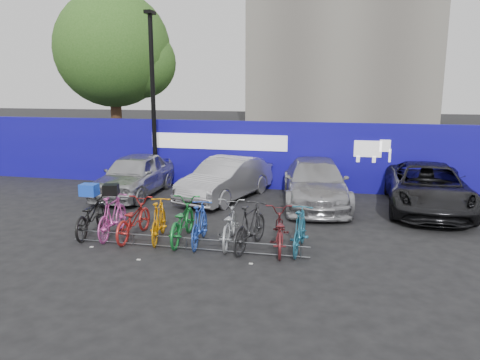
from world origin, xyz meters
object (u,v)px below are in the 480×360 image
(car_3, at_px, (428,187))
(bike_1, at_px, (113,216))
(lamppost, at_px, (153,96))
(bike_0, at_px, (91,215))
(tree, at_px, (118,52))
(bike_2, at_px, (133,219))
(bike_3, at_px, (159,220))
(bike_7, at_px, (250,226))
(bike_4, at_px, (182,221))
(bike_8, at_px, (279,230))
(car_1, at_px, (226,179))
(car_2, at_px, (315,182))
(bike_9, at_px, (300,230))
(car_0, at_px, (134,175))
(bike_6, at_px, (229,224))
(bike_rack, at_px, (186,243))
(bike_5, at_px, (200,224))

(car_3, height_order, bike_1, car_3)
(lamppost, height_order, bike_0, lamppost)
(tree, height_order, bike_2, tree)
(tree, bearing_deg, bike_3, -59.75)
(tree, distance_m, bike_7, 13.88)
(bike_4, xyz_separation_m, bike_8, (2.35, -0.14, -0.03))
(car_1, relative_size, car_2, 0.86)
(tree, distance_m, bike_0, 11.80)
(bike_4, height_order, bike_9, bike_9)
(car_2, height_order, bike_9, car_2)
(car_0, relative_size, car_1, 1.02)
(bike_7, relative_size, bike_8, 1.01)
(bike_0, xyz_separation_m, bike_7, (4.09, -0.19, 0.04))
(car_2, bearing_deg, bike_4, -132.14)
(car_2, distance_m, bike_6, 4.55)
(car_1, xyz_separation_m, bike_2, (-1.25, -4.28, -0.19))
(tree, height_order, bike_8, tree)
(bike_8, relative_size, bike_9, 1.06)
(tree, bearing_deg, bike_1, -65.09)
(bike_3, bearing_deg, bike_2, -13.76)
(bike_0, xyz_separation_m, bike_9, (5.21, -0.10, 0.01))
(bike_2, height_order, bike_8, bike_2)
(tree, bearing_deg, bike_8, -49.17)
(car_2, height_order, car_3, same)
(lamppost, xyz_separation_m, bike_8, (5.26, -5.56, -2.80))
(car_0, bearing_deg, tree, 118.66)
(bike_6, bearing_deg, bike_1, -4.14)
(tree, distance_m, bike_3, 12.62)
(bike_rack, height_order, car_3, car_3)
(car_0, bearing_deg, bike_7, -42.04)
(bike_0, bearing_deg, bike_5, 169.26)
(tree, height_order, bike_4, tree)
(car_0, height_order, bike_3, car_0)
(bike_6, distance_m, bike_9, 1.67)
(car_2, distance_m, bike_8, 4.40)
(car_3, bearing_deg, bike_3, -145.57)
(car_3, xyz_separation_m, bike_3, (-6.74, -4.31, -0.18))
(lamppost, distance_m, bike_4, 6.75)
(car_1, xyz_separation_m, bike_8, (2.32, -4.36, -0.20))
(bike_3, xyz_separation_m, bike_5, (1.04, -0.06, -0.00))
(bike_2, bearing_deg, bike_4, -177.08)
(bike_8, bearing_deg, bike_1, -9.65)
(car_1, distance_m, bike_1, 4.65)
(bike_6, bearing_deg, car_3, -146.16)
(bike_7, bearing_deg, bike_3, 8.96)
(bike_7, distance_m, bike_9, 1.12)
(bike_1, height_order, bike_3, bike_1)
(car_1, bearing_deg, car_0, -159.63)
(bike_5, bearing_deg, tree, -61.13)
(bike_6, bearing_deg, bike_7, 152.83)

